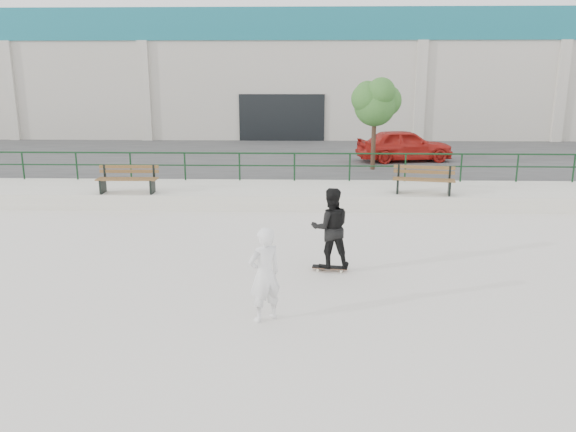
{
  "coord_description": "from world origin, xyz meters",
  "views": [
    {
      "loc": [
        1.38,
        -9.36,
        4.19
      ],
      "look_at": [
        1.03,
        2.0,
        1.36
      ],
      "focal_mm": 35.0,
      "sensor_mm": 36.0,
      "label": 1
    }
  ],
  "objects_px": {
    "bench_right": "(424,180)",
    "tree": "(376,101)",
    "red_car": "(404,145)",
    "skateboard": "(330,267)",
    "bench_left": "(128,179)",
    "seated_skater": "(265,275)",
    "standing_skater": "(331,228)"
  },
  "relations": [
    {
      "from": "red_car",
      "to": "standing_skater",
      "type": "relative_size",
      "value": 2.37
    },
    {
      "from": "seated_skater",
      "to": "red_car",
      "type": "bearing_deg",
      "value": -141.75
    },
    {
      "from": "bench_left",
      "to": "red_car",
      "type": "xyz_separation_m",
      "value": [
        10.21,
        7.37,
        0.27
      ]
    },
    {
      "from": "tree",
      "to": "skateboard",
      "type": "relative_size",
      "value": 4.59
    },
    {
      "from": "bench_right",
      "to": "tree",
      "type": "bearing_deg",
      "value": 113.03
    },
    {
      "from": "bench_right",
      "to": "seated_skater",
      "type": "height_order",
      "value": "seated_skater"
    },
    {
      "from": "bench_left",
      "to": "skateboard",
      "type": "distance_m",
      "value": 8.77
    },
    {
      "from": "skateboard",
      "to": "standing_skater",
      "type": "relative_size",
      "value": 0.45
    },
    {
      "from": "red_car",
      "to": "seated_skater",
      "type": "relative_size",
      "value": 2.48
    },
    {
      "from": "bench_right",
      "to": "skateboard",
      "type": "distance_m",
      "value": 7.04
    },
    {
      "from": "skateboard",
      "to": "seated_skater",
      "type": "distance_m",
      "value": 3.02
    },
    {
      "from": "red_car",
      "to": "seated_skater",
      "type": "bearing_deg",
      "value": 151.89
    },
    {
      "from": "red_car",
      "to": "skateboard",
      "type": "xyz_separation_m",
      "value": [
        -3.87,
        -13.37,
        -1.14
      ]
    },
    {
      "from": "tree",
      "to": "red_car",
      "type": "distance_m",
      "value": 3.51
    },
    {
      "from": "tree",
      "to": "standing_skater",
      "type": "xyz_separation_m",
      "value": [
        -2.23,
        -11.04,
        -2.27
      ]
    },
    {
      "from": "bench_right",
      "to": "skateboard",
      "type": "relative_size",
      "value": 2.53
    },
    {
      "from": "bench_left",
      "to": "seated_skater",
      "type": "bearing_deg",
      "value": -60.57
    },
    {
      "from": "bench_right",
      "to": "skateboard",
      "type": "bearing_deg",
      "value": -107.06
    },
    {
      "from": "tree",
      "to": "skateboard",
      "type": "bearing_deg",
      "value": -101.43
    },
    {
      "from": "bench_right",
      "to": "tree",
      "type": "xyz_separation_m",
      "value": [
        -1.05,
        4.87,
        2.31
      ]
    },
    {
      "from": "bench_left",
      "to": "bench_right",
      "type": "xyz_separation_m",
      "value": [
        9.61,
        0.17,
        0.0
      ]
    },
    {
      "from": "red_car",
      "to": "seated_skater",
      "type": "distance_m",
      "value": 16.81
    },
    {
      "from": "bench_right",
      "to": "seated_skater",
      "type": "bearing_deg",
      "value": -106.35
    },
    {
      "from": "bench_right",
      "to": "tree",
      "type": "height_order",
      "value": "tree"
    },
    {
      "from": "tree",
      "to": "red_car",
      "type": "xyz_separation_m",
      "value": [
        1.64,
        2.34,
        -2.03
      ]
    },
    {
      "from": "red_car",
      "to": "bench_right",
      "type": "bearing_deg",
      "value": 164.94
    },
    {
      "from": "bench_left",
      "to": "skateboard",
      "type": "relative_size",
      "value": 2.45
    },
    {
      "from": "red_car",
      "to": "standing_skater",
      "type": "distance_m",
      "value": 13.93
    },
    {
      "from": "tree",
      "to": "skateboard",
      "type": "height_order",
      "value": "tree"
    },
    {
      "from": "red_car",
      "to": "bench_left",
      "type": "bearing_deg",
      "value": 115.5
    },
    {
      "from": "bench_left",
      "to": "standing_skater",
      "type": "bearing_deg",
      "value": -44.48
    },
    {
      "from": "bench_left",
      "to": "bench_right",
      "type": "distance_m",
      "value": 9.61
    }
  ]
}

